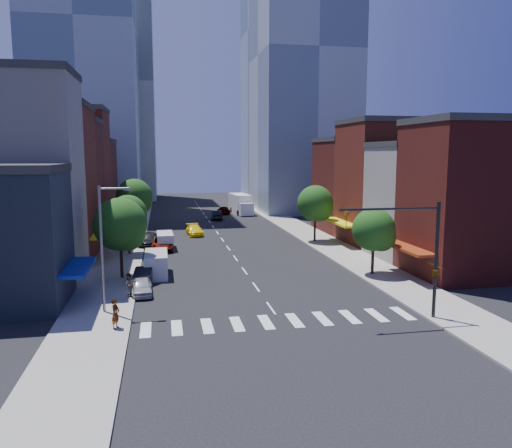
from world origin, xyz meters
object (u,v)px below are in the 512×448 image
Objects in this scene: parked_car_rear at (149,239)px; box_truck at (241,205)px; parked_car_third at (163,244)px; pedestrian_near at (115,314)px; parked_car_second at (144,276)px; cargo_van_near at (156,264)px; parked_car_front at (142,287)px; traffic_car_far at (224,210)px; pedestrian_far at (129,285)px; cargo_van_far at (165,241)px; taxi at (195,230)px; traffic_car_oncoming at (217,215)px.

box_truck is at bearing 65.05° from parked_car_rear.
parked_car_third is at bearing -57.58° from parked_car_rear.
box_truck reaches higher than pedestrian_near.
cargo_van_near is (1.08, 2.65, 0.39)m from parked_car_second.
parked_car_front is 8.23m from pedestrian_near.
pedestrian_far is at bearing 67.82° from traffic_car_far.
parked_car_third is at bearing -119.36° from cargo_van_far.
traffic_car_far is at bearing 69.12° from taxi.
box_truck reaches higher than traffic_car_far.
parked_car_front is at bearing -99.76° from cargo_van_near.
parked_car_rear is at bearing 66.51° from traffic_car_oncoming.
pedestrian_near is at bearing -89.15° from parked_car_second.
cargo_van_far is 35.22m from traffic_car_far.
pedestrian_far is at bearing -96.51° from parked_car_third.
taxi is at bearing 84.03° from parked_car_second.
cargo_van_near is at bearing 157.15° from pedestrian_far.
pedestrian_far is (-12.00, -45.94, 0.30)m from traffic_car_oncoming.
parked_car_third is 3.53m from parked_car_rear.
parked_car_front is 19.54m from cargo_van_far.
pedestrian_near reaches higher than parked_car_third.
pedestrian_far reaches higher than parked_car_front.
parked_car_front is at bearing -106.36° from taxi.
parked_car_second is at bearing -107.97° from taxi.
parked_car_front is 6.33m from cargo_van_near.
taxi is at bearing 52.22° from parked_car_rear.
traffic_car_oncoming is at bearing 68.67° from taxi.
pedestrian_near is at bearing -95.20° from parked_car_third.
pedestrian_near reaches higher than parked_car_front.
cargo_van_near is 13.24m from cargo_van_far.
parked_car_third is 35.81m from traffic_car_far.
box_truck is (16.45, 49.15, 1.03)m from parked_car_second.
cargo_van_far is 0.97× the size of traffic_car_oncoming.
parked_car_rear reaches higher than traffic_car_oncoming.
cargo_van_near is at bearing 77.66° from parked_car_front.
parked_car_front is 0.71× the size of parked_car_rear.
pedestrian_far is (-2.08, -7.08, 0.00)m from cargo_van_near.
parked_car_rear is 1.12× the size of taxi.
parked_car_third is 36.91m from box_truck.
parked_car_rear is (0.00, 21.99, 0.13)m from parked_car_front.
traffic_car_oncoming is at bearing -131.04° from box_truck.
traffic_car_far is (13.15, 30.86, -0.05)m from parked_car_rear.
cargo_van_near is at bearing 77.65° from traffic_car_oncoming.
pedestrian_near is (-1.38, -30.09, 0.32)m from parked_car_rear.
parked_car_second is 0.82× the size of cargo_van_near.
box_truck is 4.94× the size of pedestrian_far.
box_truck is (10.32, 23.69, 1.02)m from taxi.
parked_car_rear is at bearing 87.48° from parked_car_front.
cargo_van_near is (-0.64, -12.68, 0.33)m from parked_car_third.
parked_car_rear is 9.34m from taxi.
traffic_car_oncoming is at bearing 67.73° from parked_car_rear.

